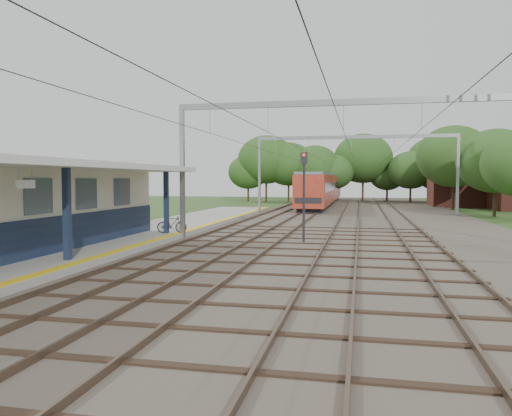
# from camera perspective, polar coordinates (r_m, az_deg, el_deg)

# --- Properties ---
(ground) EXTENTS (160.00, 160.00, 0.00)m
(ground) POSITION_cam_1_polar(r_m,az_deg,el_deg) (10.80, -11.11, -13.70)
(ground) COLOR #2D4C1E
(ground) RESTS_ON ground
(ballast_bed) EXTENTS (18.00, 90.00, 0.10)m
(ballast_bed) POSITION_cam_1_polar(r_m,az_deg,el_deg) (39.62, 11.78, -1.28)
(ballast_bed) COLOR #473D33
(ballast_bed) RESTS_ON ground
(platform) EXTENTS (5.00, 52.00, 0.35)m
(platform) POSITION_cam_1_polar(r_m,az_deg,el_deg) (26.36, -14.23, -3.30)
(platform) COLOR gray
(platform) RESTS_ON ground
(yellow_stripe) EXTENTS (0.45, 52.00, 0.01)m
(yellow_stripe) POSITION_cam_1_polar(r_m,az_deg,el_deg) (25.43, -9.68, -3.07)
(yellow_stripe) COLOR yellow
(yellow_stripe) RESTS_ON platform
(station_building) EXTENTS (3.41, 18.00, 3.40)m
(station_building) POSITION_cam_1_polar(r_m,az_deg,el_deg) (21.00, -26.17, -0.06)
(station_building) COLOR beige
(station_building) RESTS_ON platform
(canopy) EXTENTS (6.40, 20.00, 3.44)m
(canopy) POSITION_cam_1_polar(r_m,az_deg,el_deg) (19.51, -25.54, 4.42)
(canopy) COLOR #111E38
(canopy) RESTS_ON platform
(rail_tracks) EXTENTS (11.80, 88.00, 0.15)m
(rail_tracks) POSITION_cam_1_polar(r_m,az_deg,el_deg) (39.70, 8.17, -1.05)
(rail_tracks) COLOR brown
(rail_tracks) RESTS_ON ballast_bed
(catenary_system) EXTENTS (17.22, 88.00, 7.00)m
(catenary_system) POSITION_cam_1_polar(r_m,az_deg,el_deg) (34.87, 10.85, 7.11)
(catenary_system) COLOR gray
(catenary_system) RESTS_ON ground
(tree_band) EXTENTS (31.72, 30.88, 8.82)m
(tree_band) POSITION_cam_1_polar(r_m,az_deg,el_deg) (66.65, 11.75, 4.73)
(tree_band) COLOR #382619
(tree_band) RESTS_ON ground
(house_far) EXTENTS (8.00, 6.12, 8.66)m
(house_far) POSITION_cam_1_polar(r_m,az_deg,el_deg) (62.65, 22.93, 3.09)
(house_far) COLOR brown
(house_far) RESTS_ON ground
(bicycle) EXTENTS (1.61, 0.82, 0.93)m
(bicycle) POSITION_cam_1_polar(r_m,az_deg,el_deg) (26.44, -9.59, -1.83)
(bicycle) COLOR black
(bicycle) RESTS_ON platform
(train) EXTENTS (2.85, 35.44, 3.74)m
(train) POSITION_cam_1_polar(r_m,az_deg,el_deg) (61.86, 7.68, 2.26)
(train) COLOR black
(train) RESTS_ON ballast_bed
(signal_post) EXTENTS (0.35, 0.30, 4.46)m
(signal_post) POSITION_cam_1_polar(r_m,az_deg,el_deg) (24.33, 5.50, 2.53)
(signal_post) COLOR black
(signal_post) RESTS_ON ground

